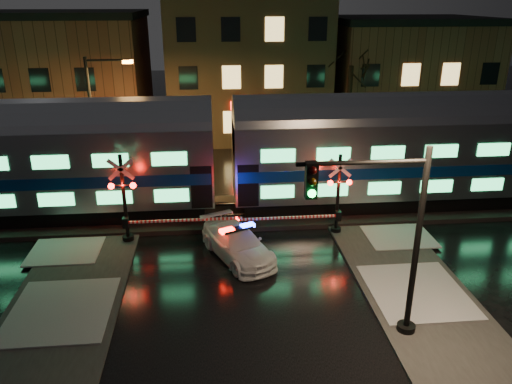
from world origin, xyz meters
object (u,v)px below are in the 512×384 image
at_px(crossing_signal_left, 133,208).
at_px(traffic_light, 386,243).
at_px(police_car, 238,243).
at_px(crossing_signal_right, 330,203).
at_px(streetlight, 97,117).

relative_size(crossing_signal_left, traffic_light, 0.91).
distance_m(crossing_signal_left, traffic_light, 11.72).
bearing_deg(crossing_signal_left, police_car, -21.74).
bearing_deg(traffic_light, police_car, 116.27).
distance_m(police_car, crossing_signal_right, 4.85).
distance_m(crossing_signal_right, streetlight, 13.60).
relative_size(police_car, streetlight, 0.64).
relative_size(traffic_light, streetlight, 0.86).
relative_size(crossing_signal_right, streetlight, 0.73).
height_order(police_car, traffic_light, traffic_light).
distance_m(police_car, crossing_signal_left, 5.00).
height_order(crossing_signal_right, streetlight, streetlight).
height_order(crossing_signal_left, traffic_light, traffic_light).
bearing_deg(traffic_light, streetlight, 118.39).
bearing_deg(crossing_signal_left, traffic_light, -40.75).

